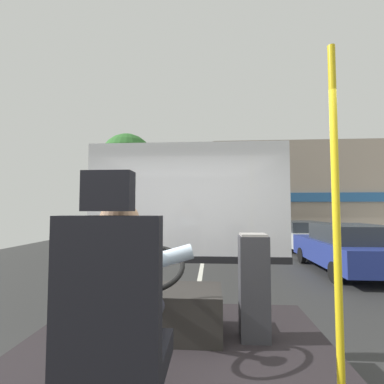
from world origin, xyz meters
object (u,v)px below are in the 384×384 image
(parked_car_blue, at_px, (348,248))
(parked_car_silver, at_px, (301,234))
(driver_seat, at_px, (114,332))
(bus_driver, at_px, (122,291))
(parked_car_white, at_px, (268,226))
(steering_console, at_px, (160,309))
(fare_box, at_px, (254,286))
(handrail_pole, at_px, (336,219))

(parked_car_blue, height_order, parked_car_silver, parked_car_blue)
(driver_seat, distance_m, bus_driver, 0.20)
(bus_driver, relative_size, parked_car_silver, 0.16)
(parked_car_blue, bearing_deg, parked_car_silver, 87.78)
(parked_car_white, bearing_deg, bus_driver, -103.21)
(bus_driver, height_order, steering_console, bus_driver)
(steering_console, height_order, parked_car_silver, steering_console)
(driver_seat, height_order, bus_driver, driver_seat)
(steering_console, bearing_deg, driver_seat, -90.00)
(bus_driver, bearing_deg, fare_box, 52.64)
(bus_driver, distance_m, handrail_pole, 1.28)
(handrail_pole, bearing_deg, steering_console, 144.85)
(fare_box, height_order, parked_car_blue, fare_box)
(bus_driver, relative_size, steering_console, 0.66)
(bus_driver, xyz_separation_m, fare_box, (0.83, 1.08, -0.25))
(steering_console, xyz_separation_m, parked_car_white, (4.20, 16.79, -0.24))
(driver_seat, distance_m, fare_box, 1.47)
(parked_car_silver, bearing_deg, parked_car_white, 92.77)
(bus_driver, xyz_separation_m, parked_car_white, (4.20, 17.90, -0.71))
(driver_seat, bearing_deg, handrail_pole, 17.89)
(driver_seat, bearing_deg, parked_car_white, 76.88)
(handrail_pole, height_order, parked_car_silver, handrail_pole)
(parked_car_white, bearing_deg, fare_box, -101.34)
(fare_box, xyz_separation_m, parked_car_white, (3.37, 16.82, -0.46))
(steering_console, xyz_separation_m, fare_box, (0.83, -0.02, 0.23))
(bus_driver, bearing_deg, parked_car_blue, 57.97)
(steering_console, height_order, handrail_pole, handrail_pole)
(handrail_pole, xyz_separation_m, parked_car_white, (3.01, 17.64, -1.07))
(handrail_pole, bearing_deg, parked_car_silver, 73.94)
(steering_console, xyz_separation_m, parked_car_blue, (4.31, 5.78, -0.19))
(driver_seat, xyz_separation_m, parked_car_blue, (4.31, 7.01, -0.51))
(bus_driver, relative_size, parked_car_blue, 0.18)
(driver_seat, distance_m, steering_console, 1.27)
(driver_seat, relative_size, parked_car_blue, 0.32)
(driver_seat, relative_size, bus_driver, 1.77)
(fare_box, relative_size, parked_car_white, 0.24)
(handrail_pole, relative_size, parked_car_silver, 0.48)
(bus_driver, distance_m, steering_console, 1.20)
(driver_seat, xyz_separation_m, bus_driver, (0.00, 0.12, 0.16))
(driver_seat, bearing_deg, steering_console, 90.00)
(bus_driver, bearing_deg, driver_seat, -90.00)
(steering_console, distance_m, fare_box, 0.86)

